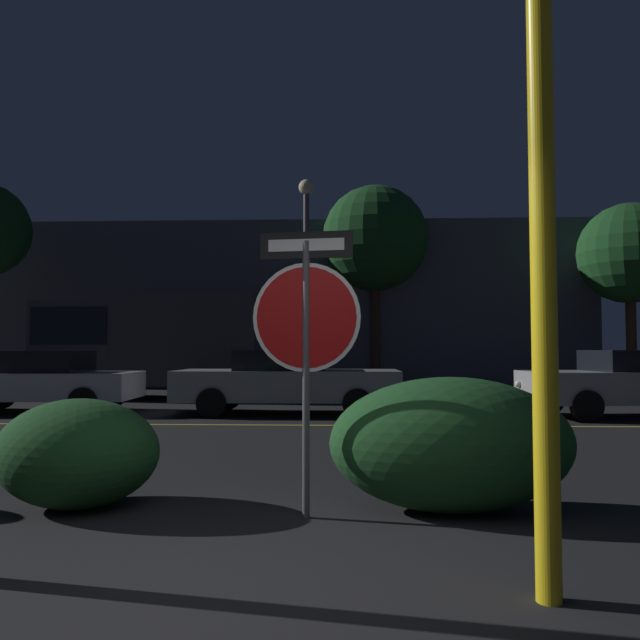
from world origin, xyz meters
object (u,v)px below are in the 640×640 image
Objects in this scene: hedge_bush_1 at (78,453)px; tree_0 at (629,254)px; stop_sign at (306,319)px; yellow_pole_right at (544,278)px; street_lamp at (306,257)px; passing_car_2 at (287,381)px; passing_car_3 at (628,383)px; delivery_truck at (149,340)px; tree_1 at (375,239)px; passing_car_1 at (41,381)px; hedge_bush_2 at (451,444)px.

hedge_bush_1 is 0.23× the size of tree_0.
stop_sign is 0.67× the size of yellow_pole_right.
tree_0 is (10.29, 3.33, 0.54)m from street_lamp.
passing_car_3 is at bearing 87.05° from passing_car_2.
delivery_truck is at bearing -134.28° from passing_car_2.
stop_sign is at bearing 136.42° from passing_car_3.
passing_car_2 is 0.78× the size of street_lamp.
yellow_pole_right reaches higher than passing_car_3.
street_lamp is at bearing 177.30° from passing_car_2.
tree_0 reaches higher than yellow_pole_right.
passing_car_3 reaches higher than hedge_bush_1.
tree_1 is (-8.14, 1.85, 0.88)m from tree_0.
passing_car_2 is (-0.92, 8.18, -0.91)m from stop_sign.
tree_0 is (10.45, 7.17, 3.77)m from passing_car_2.
hedge_bush_1 is 11.08m from passing_car_3.
passing_car_2 is (-2.33, 9.80, -1.05)m from yellow_pole_right.
delivery_truck is 15.34m from tree_0.
passing_car_3 is (12.35, -0.40, 0.01)m from passing_car_1.
hedge_bush_1 is at bearing 127.50° from passing_car_3.
yellow_pole_right reaches higher than hedge_bush_2.
passing_car_1 is at bearing 134.61° from stop_sign.
passing_car_2 is at bearing 103.68° from stop_sign.
tree_1 is (-4.66, 9.35, 4.65)m from passing_car_3.
delivery_truck is (-11.31, 4.51, 0.95)m from passing_car_3.
passing_car_2 is (1.07, 7.94, 0.23)m from hedge_bush_1.
street_lamp reaches higher than passing_car_3.
passing_car_1 is at bearing 127.97° from yellow_pole_right.
yellow_pole_right reaches higher than delivery_truck.
yellow_pole_right is at bearing -115.56° from tree_0.
passing_car_3 is at bearing -114.83° from tree_0.
yellow_pole_right reaches higher than passing_car_1.
hedge_bush_1 is at bearing -154.65° from passing_car_1.
hedge_bush_1 is at bearing -101.28° from tree_1.
tree_0 reaches higher than passing_car_1.
passing_car_2 reaches higher than passing_car_1.
delivery_truck reaches higher than passing_car_3.
passing_car_1 is 0.59× the size of tree_1.
passing_car_3 is 11.44m from tree_1.
hedge_bush_2 is (3.19, -0.01, 0.10)m from hedge_bush_1.
tree_1 reaches higher than passing_car_2.
passing_car_3 is (4.85, 7.62, 0.13)m from hedge_bush_2.
street_lamp is (-6.82, 4.17, 3.23)m from passing_car_3.
passing_car_1 is (-7.50, 8.01, 0.12)m from hedge_bush_2.
passing_car_2 is 6.99m from passing_car_3.
passing_car_2 is at bearing 103.38° from yellow_pole_right.
delivery_truck is (-6.66, 13.99, -0.11)m from yellow_pole_right.
tree_1 is at bearing 20.61° from passing_car_3.
delivery_truck reaches higher than hedge_bush_1.
delivery_truck is (-4.33, 4.18, 0.94)m from passing_car_2.
tree_0 is (9.53, 15.35, 2.85)m from stop_sign.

